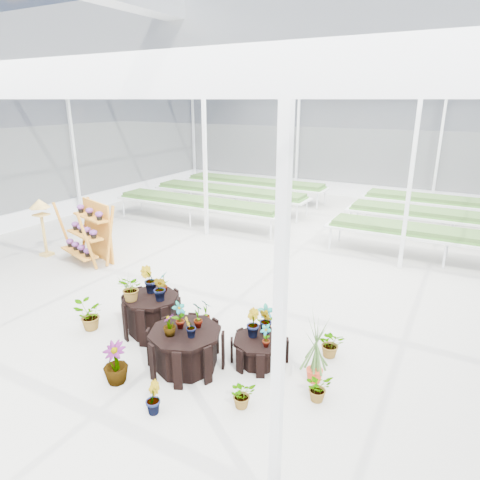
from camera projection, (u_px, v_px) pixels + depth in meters
The scene contains 10 objects.
ground_plane at pixel (223, 304), 9.23m from camera, with size 24.00×24.00×0.00m, color gray.
greenhouse_shell at pixel (222, 202), 8.53m from camera, with size 18.00×24.00×4.50m, color white, non-canonical shape.
steel_frame at pixel (222, 202), 8.53m from camera, with size 18.00×24.00×4.50m, color silver, non-canonical shape.
nursery_benches at pixel (327, 212), 15.10m from camera, with size 16.00×7.00×0.84m, color silver, non-canonical shape.
plinth_tall at pixel (152, 314), 8.02m from camera, with size 1.06×1.06×0.73m, color black.
plinth_mid at pixel (186, 349), 6.98m from camera, with size 1.23×1.23×0.65m, color black.
plinth_low at pixel (259, 350), 7.15m from camera, with size 0.93×0.93×0.42m, color black.
shelf_rack at pixel (86, 233), 11.41m from camera, with size 1.52×0.81×1.61m, color #C37B23, non-canonical shape.
bird_table at pixel (43, 228), 11.83m from camera, with size 0.39×0.39×1.64m, color gold, non-canonical shape.
nursery_plants at pixel (191, 323), 7.44m from camera, with size 5.08×3.01×1.26m.
Camera 1 is at (4.31, -7.14, 4.20)m, focal length 32.00 mm.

